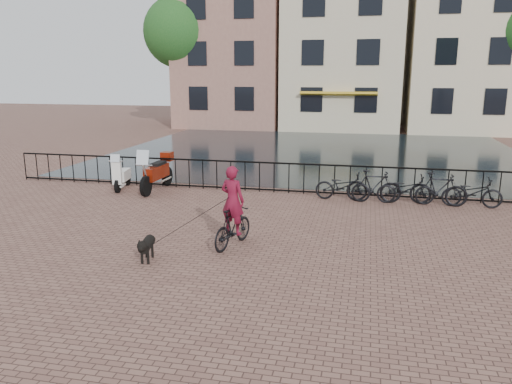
% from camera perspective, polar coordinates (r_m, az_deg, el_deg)
% --- Properties ---
extents(ground, '(100.00, 100.00, 0.00)m').
position_cam_1_polar(ground, '(9.29, -4.13, -11.47)').
color(ground, brown).
rests_on(ground, ground).
extents(canal_water, '(20.00, 20.00, 0.00)m').
position_cam_1_polar(canal_water, '(25.77, 6.99, 4.62)').
color(canal_water, black).
rests_on(canal_water, ground).
extents(railing, '(20.00, 0.05, 1.02)m').
position_cam_1_polar(railing, '(16.60, 3.78, 1.58)').
color(railing, black).
rests_on(railing, ground).
extents(canal_house_left, '(7.50, 9.00, 12.80)m').
position_cam_1_polar(canal_house_left, '(39.42, -2.15, 17.06)').
color(canal_house_left, '#8B5D51').
rests_on(canal_house_left, ground).
extents(canal_house_mid, '(8.00, 9.50, 11.80)m').
position_cam_1_polar(canal_house_mid, '(38.16, 10.04, 16.23)').
color(canal_house_mid, beige).
rests_on(canal_house_mid, ground).
extents(canal_house_right, '(7.00, 9.00, 13.30)m').
position_cam_1_polar(canal_house_right, '(38.63, 22.54, 16.53)').
color(canal_house_right, beige).
rests_on(canal_house_right, ground).
extents(tree_far_left, '(5.04, 5.04, 9.27)m').
position_cam_1_polar(tree_far_left, '(37.66, -8.79, 17.58)').
color(tree_far_left, black).
rests_on(tree_far_left, ground).
extents(cyclist, '(0.89, 1.68, 2.21)m').
position_cam_1_polar(cyclist, '(11.37, -2.68, -2.23)').
color(cyclist, black).
rests_on(cyclist, ground).
extents(dog, '(0.44, 0.90, 0.58)m').
position_cam_1_polar(dog, '(10.92, -12.36, -6.22)').
color(dog, black).
rests_on(dog, ground).
extents(motorcycle, '(0.58, 2.20, 1.56)m').
position_cam_1_polar(motorcycle, '(17.18, -11.31, 2.70)').
color(motorcycle, maroon).
rests_on(motorcycle, ground).
extents(scooter, '(0.66, 1.49, 1.34)m').
position_cam_1_polar(scooter, '(17.73, -15.08, 2.45)').
color(scooter, white).
rests_on(scooter, ground).
extents(parked_bike_0, '(1.77, 0.77, 0.90)m').
position_cam_1_polar(parked_bike_0, '(15.85, 9.88, 0.64)').
color(parked_bike_0, black).
rests_on(parked_bike_0, ground).
extents(parked_bike_1, '(1.67, 0.47, 1.00)m').
position_cam_1_polar(parked_bike_1, '(15.83, 13.32, 0.64)').
color(parked_bike_1, black).
rests_on(parked_bike_1, ground).
extents(parked_bike_2, '(1.75, 0.69, 0.90)m').
position_cam_1_polar(parked_bike_2, '(15.88, 16.73, 0.29)').
color(parked_bike_2, black).
rests_on(parked_bike_2, ground).
extents(parked_bike_3, '(1.71, 0.65, 1.00)m').
position_cam_1_polar(parked_bike_3, '(15.97, 20.14, 0.29)').
color(parked_bike_3, black).
rests_on(parked_bike_3, ground).
extents(parked_bike_4, '(1.72, 0.61, 0.90)m').
position_cam_1_polar(parked_bike_4, '(16.14, 23.46, -0.05)').
color(parked_bike_4, black).
rests_on(parked_bike_4, ground).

